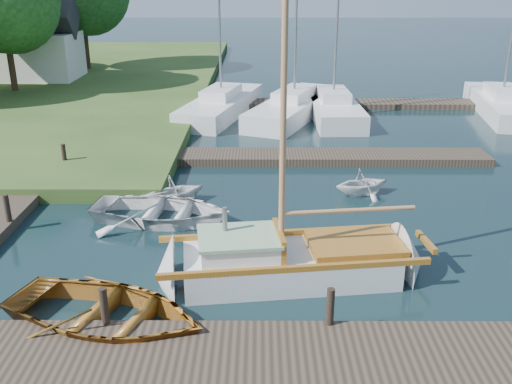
{
  "coord_description": "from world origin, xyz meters",
  "views": [
    {
      "loc": [
        0.07,
        -14.73,
        6.92
      ],
      "look_at": [
        0.0,
        0.0,
        1.2
      ],
      "focal_mm": 40.0,
      "sensor_mm": 36.0,
      "label": 1
    }
  ],
  "objects_px": {
    "dinghy": "(105,308)",
    "tender_a": "(161,207)",
    "tender_d": "(363,180)",
    "marina_boat_4": "(501,103)",
    "tender_b": "(174,188)",
    "marina_boat_1": "(294,105)",
    "mooring_post_5": "(64,155)",
    "marina_boat_0": "(221,103)",
    "mooring_post_1": "(104,306)",
    "mooring_post_2": "(330,307)",
    "house_c": "(36,45)",
    "sailboat": "(296,264)",
    "marina_boat_2": "(333,106)",
    "mooring_post_4": "(7,208)"
  },
  "relations": [
    {
      "from": "tender_d",
      "to": "marina_boat_4",
      "type": "xyz_separation_m",
      "value": [
        9.11,
        11.48,
        0.08
      ]
    },
    {
      "from": "sailboat",
      "to": "dinghy",
      "type": "relative_size",
      "value": 2.25
    },
    {
      "from": "mooring_post_1",
      "to": "mooring_post_2",
      "type": "distance_m",
      "value": 4.5
    },
    {
      "from": "sailboat",
      "to": "dinghy",
      "type": "xyz_separation_m",
      "value": [
        -4.06,
        -2.12,
        0.11
      ]
    },
    {
      "from": "mooring_post_2",
      "to": "mooring_post_5",
      "type": "relative_size",
      "value": 1.0
    },
    {
      "from": "mooring_post_2",
      "to": "marina_boat_0",
      "type": "xyz_separation_m",
      "value": [
        -3.35,
        19.17,
        -0.12
      ]
    },
    {
      "from": "sailboat",
      "to": "marina_boat_2",
      "type": "distance_m",
      "value": 16.51
    },
    {
      "from": "mooring_post_2",
      "to": "marina_boat_2",
      "type": "height_order",
      "value": "marina_boat_2"
    },
    {
      "from": "mooring_post_1",
      "to": "marina_boat_0",
      "type": "distance_m",
      "value": 19.2
    },
    {
      "from": "sailboat",
      "to": "house_c",
      "type": "bearing_deg",
      "value": 114.06
    },
    {
      "from": "marina_boat_2",
      "to": "house_c",
      "type": "bearing_deg",
      "value": 63.4
    },
    {
      "from": "mooring_post_2",
      "to": "house_c",
      "type": "bearing_deg",
      "value": 119.86
    },
    {
      "from": "tender_b",
      "to": "marina_boat_1",
      "type": "relative_size",
      "value": 0.21
    },
    {
      "from": "mooring_post_5",
      "to": "tender_d",
      "type": "distance_m",
      "value": 10.71
    },
    {
      "from": "marina_boat_0",
      "to": "marina_boat_1",
      "type": "relative_size",
      "value": 1.25
    },
    {
      "from": "mooring_post_5",
      "to": "marina_boat_0",
      "type": "distance_m",
      "value": 10.52
    },
    {
      "from": "marina_boat_4",
      "to": "house_c",
      "type": "relative_size",
      "value": 2.15
    },
    {
      "from": "mooring_post_4",
      "to": "mooring_post_5",
      "type": "xyz_separation_m",
      "value": [
        0.0,
        5.0,
        0.0
      ]
    },
    {
      "from": "sailboat",
      "to": "tender_d",
      "type": "height_order",
      "value": "sailboat"
    },
    {
      "from": "mooring_post_1",
      "to": "tender_a",
      "type": "bearing_deg",
      "value": 88.13
    },
    {
      "from": "mooring_post_1",
      "to": "mooring_post_5",
      "type": "distance_m",
      "value": 10.77
    },
    {
      "from": "tender_b",
      "to": "tender_d",
      "type": "xyz_separation_m",
      "value": [
        6.11,
        0.8,
        -0.02
      ]
    },
    {
      "from": "marina_boat_4",
      "to": "marina_boat_1",
      "type": "bearing_deg",
      "value": 100.99
    },
    {
      "from": "mooring_post_2",
      "to": "tender_d",
      "type": "xyz_separation_m",
      "value": [
        2.0,
        7.91,
        -0.2
      ]
    },
    {
      "from": "mooring_post_2",
      "to": "house_c",
      "type": "height_order",
      "value": "house_c"
    },
    {
      "from": "tender_b",
      "to": "mooring_post_4",
      "type": "bearing_deg",
      "value": 88.47
    },
    {
      "from": "mooring_post_1",
      "to": "house_c",
      "type": "relative_size",
      "value": 0.15
    },
    {
      "from": "tender_d",
      "to": "marina_boat_4",
      "type": "height_order",
      "value": "marina_boat_4"
    },
    {
      "from": "mooring_post_1",
      "to": "marina_boat_0",
      "type": "relative_size",
      "value": 0.07
    },
    {
      "from": "tender_d",
      "to": "marina_boat_2",
      "type": "height_order",
      "value": "marina_boat_2"
    },
    {
      "from": "mooring_post_2",
      "to": "tender_d",
      "type": "height_order",
      "value": "mooring_post_2"
    },
    {
      "from": "marina_boat_0",
      "to": "marina_boat_1",
      "type": "height_order",
      "value": "marina_boat_0"
    },
    {
      "from": "mooring_post_1",
      "to": "mooring_post_2",
      "type": "bearing_deg",
      "value": 0.0
    },
    {
      "from": "mooring_post_4",
      "to": "mooring_post_5",
      "type": "distance_m",
      "value": 5.0
    },
    {
      "from": "mooring_post_4",
      "to": "mooring_post_1",
      "type": "bearing_deg",
      "value": -51.34
    },
    {
      "from": "mooring_post_1",
      "to": "sailboat",
      "type": "relative_size",
      "value": 0.08
    },
    {
      "from": "sailboat",
      "to": "marina_boat_1",
      "type": "relative_size",
      "value": 1.03
    },
    {
      "from": "dinghy",
      "to": "tender_a",
      "type": "xyz_separation_m",
      "value": [
        0.27,
        5.42,
        -0.02
      ]
    },
    {
      "from": "marina_boat_1",
      "to": "mooring_post_5",
      "type": "bearing_deg",
      "value": 157.46
    },
    {
      "from": "mooring_post_4",
      "to": "marina_boat_4",
      "type": "distance_m",
      "value": 24.32
    },
    {
      "from": "tender_b",
      "to": "marina_boat_4",
      "type": "distance_m",
      "value": 19.56
    },
    {
      "from": "mooring_post_5",
      "to": "marina_boat_1",
      "type": "xyz_separation_m",
      "value": [
        8.87,
        8.85,
        -0.14
      ]
    },
    {
      "from": "dinghy",
      "to": "marina_boat_0",
      "type": "bearing_deg",
      "value": 15.07
    },
    {
      "from": "mooring_post_2",
      "to": "house_c",
      "type": "xyz_separation_m",
      "value": [
        -15.5,
        27.0,
        1.88
      ]
    },
    {
      "from": "mooring_post_5",
      "to": "tender_a",
      "type": "distance_m",
      "value": 5.99
    },
    {
      "from": "marina_boat_0",
      "to": "marina_boat_2",
      "type": "height_order",
      "value": "marina_boat_0"
    },
    {
      "from": "mooring_post_4",
      "to": "sailboat",
      "type": "xyz_separation_m",
      "value": [
        7.97,
        -2.58,
        -0.36
      ]
    },
    {
      "from": "sailboat",
      "to": "mooring_post_1",
      "type": "bearing_deg",
      "value": -155.88
    },
    {
      "from": "mooring_post_5",
      "to": "marina_boat_0",
      "type": "relative_size",
      "value": 0.07
    },
    {
      "from": "marina_boat_1",
      "to": "tender_a",
      "type": "bearing_deg",
      "value": -177.1
    }
  ]
}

